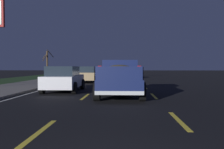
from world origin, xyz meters
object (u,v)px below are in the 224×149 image
at_px(sedan_white, 64,79).
at_px(sedan_silver, 122,73).
at_px(bare_tree_far, 47,63).
at_px(pickup_truck, 120,77).
at_px(sedan_tan, 88,74).

distance_m(sedan_white, sedan_silver, 16.08).
xyz_separation_m(sedan_silver, bare_tree_far, (8.06, 12.19, 1.39)).
relative_size(pickup_truck, bare_tree_far, 1.26).
xyz_separation_m(pickup_truck, sedan_tan, (10.90, 3.34, -0.20)).
bearing_deg(sedan_white, sedan_tan, -0.82).
relative_size(sedan_tan, bare_tree_far, 1.02).
bearing_deg(bare_tree_far, pickup_truck, -154.84).
height_order(pickup_truck, bare_tree_far, bare_tree_far).
xyz_separation_m(sedan_white, sedan_tan, (8.79, -0.13, 0.00)).
height_order(pickup_truck, sedan_silver, pickup_truck).
bearing_deg(bare_tree_far, sedan_white, -159.91).
bearing_deg(sedan_tan, bare_tree_far, 30.50).
bearing_deg(sedan_tan, pickup_truck, -162.98).
height_order(pickup_truck, sedan_white, pickup_truck).
bearing_deg(sedan_white, bare_tree_far, 20.09).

